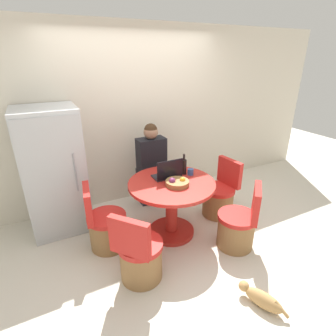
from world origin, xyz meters
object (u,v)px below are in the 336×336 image
chair_right_side (219,197)px  laptop (168,173)px  chair_near_left_corner (140,257)px  person_seated (150,163)px  bottle (184,166)px  cat (261,298)px  refrigerator (54,172)px  chair_left_side (106,228)px  chair_near_right_corner (238,227)px  fruit_bowl (177,182)px  dining_table (172,200)px

chair_right_side → laptop: size_ratio=2.37×
chair_near_left_corner → person_seated: size_ratio=0.63×
bottle → chair_right_side: bearing=-5.8°
bottle → cat: 1.69m
refrigerator → cat: 2.72m
person_seated → laptop: size_ratio=3.76×
chair_left_side → bottle: bearing=-80.0°
bottle → laptop: bearing=-176.2°
chair_near_right_corner → bottle: bottle is taller
person_seated → bottle: person_seated is taller
chair_near_left_corner → cat: chair_near_left_corner is taller
chair_near_left_corner → cat: bearing=-172.7°
chair_right_side → chair_near_left_corner: bearing=-73.4°
chair_near_right_corner → cat: bearing=19.7°
chair_near_right_corner → fruit_bowl: (-0.57, 0.49, 0.50)m
chair_near_right_corner → person_seated: person_seated is taller
dining_table → cat: bearing=-80.1°
refrigerator → chair_near_left_corner: 1.57m
fruit_bowl → dining_table: bearing=104.3°
chair_near_left_corner → person_seated: bearing=-67.7°
chair_right_side → chair_left_side: bearing=-97.4°
chair_near_right_corner → refrigerator: bearing=-82.7°
refrigerator → cat: bearing=-55.7°
dining_table → person_seated: size_ratio=0.82×
refrigerator → chair_left_side: (0.42, -0.70, -0.54)m
refrigerator → chair_right_side: 2.26m
refrigerator → fruit_bowl: 1.56m
chair_left_side → laptop: 0.99m
laptop → refrigerator: bearing=-28.4°
dining_table → cat: size_ratio=2.29×
chair_near_left_corner → laptop: bearing=-84.2°
chair_near_left_corner → chair_left_side: 0.68m
laptop → chair_near_left_corner: bearing=45.3°
refrigerator → chair_left_side: size_ratio=1.96×
refrigerator → person_seated: refrigerator is taller
chair_right_side → laptop: bearing=-99.4°
dining_table → person_seated: person_seated is taller
person_seated → cat: size_ratio=2.81×
chair_right_side → chair_left_side: (-1.65, 0.03, 0.00)m
laptop → bottle: bearing=-176.2°
chair_near_right_corner → bottle: size_ratio=3.05×
refrigerator → chair_near_left_corner: refrigerator is taller
chair_near_left_corner → chair_left_side: size_ratio=1.00×
refrigerator → bottle: bearing=-24.0°
dining_table → fruit_bowl: (0.02, -0.09, 0.27)m
refrigerator → chair_near_left_corner: size_ratio=1.96×
person_seated → chair_near_left_corner: bearing=61.9°
chair_near_left_corner → fruit_bowl: 0.94m
dining_table → person_seated: bearing=86.6°
dining_table → chair_right_side: (0.83, 0.09, -0.23)m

